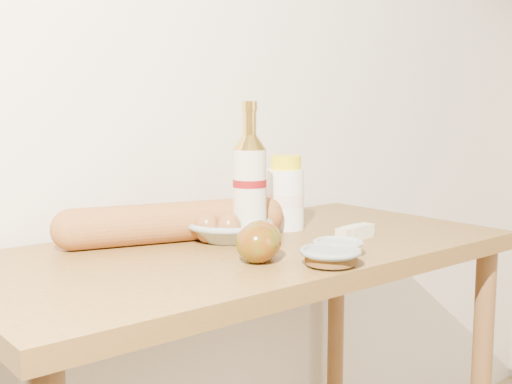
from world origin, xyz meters
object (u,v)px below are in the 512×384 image
Objects in this scene: egg_bowl at (228,228)px; baguette at (174,222)px; bourbon_bottle at (250,184)px; cream_bottle at (286,195)px; table at (247,299)px.

egg_bowl is 0.12m from baguette.
cream_bottle is at bearing 40.14° from bourbon_bottle.
egg_bowl is (-0.04, 0.02, -0.10)m from bourbon_bottle.
table is 3.84× the size of bourbon_bottle.
baguette is (-0.15, 0.09, -0.08)m from bourbon_bottle.
bourbon_bottle is 0.19m from baguette.
cream_bottle is (0.15, 0.04, -0.04)m from bourbon_bottle.
table is at bearing -87.16° from egg_bowl.
cream_bottle is 0.30m from baguette.
egg_bowl is (-0.19, -0.02, -0.06)m from cream_bottle.
baguette reaches higher than egg_bowl.
cream_bottle reaches higher than table.
bourbon_bottle reaches higher than egg_bowl.
table is at bearing -139.33° from cream_bottle.
baguette is at bearing 172.51° from bourbon_bottle.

